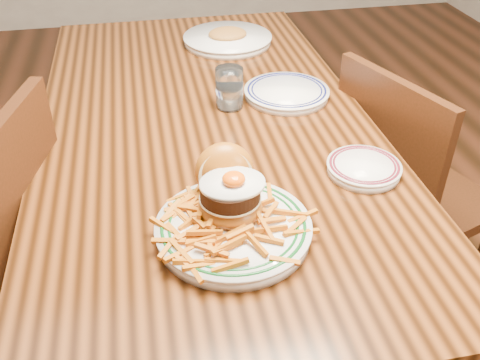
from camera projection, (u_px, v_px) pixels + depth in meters
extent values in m
plane|color=black|center=(214.00, 311.00, 1.83)|extent=(6.00, 6.00, 0.00)
cube|color=black|center=(206.00, 127.00, 1.41)|extent=(0.85, 1.60, 0.05)
cylinder|color=black|center=(94.00, 127.00, 2.16)|extent=(0.07, 0.07, 0.70)
cylinder|color=black|center=(269.00, 110.00, 2.28)|extent=(0.07, 0.07, 0.70)
cube|color=#3B190C|center=(24.00, 214.00, 1.17)|extent=(0.13, 0.42, 0.46)
cylinder|color=#3B190C|center=(82.00, 299.00, 1.60)|extent=(0.04, 0.04, 0.42)
cube|color=#3B190C|center=(416.00, 198.00, 1.68)|extent=(0.51, 0.51, 0.04)
cube|color=#3B190C|center=(385.00, 151.00, 1.47)|extent=(0.16, 0.39, 0.43)
cylinder|color=#3B190C|center=(405.00, 206.00, 1.99)|extent=(0.04, 0.04, 0.39)
cylinder|color=#3B190C|center=(332.00, 237.00, 1.85)|extent=(0.04, 0.04, 0.39)
cylinder|color=#3B190C|center=(480.00, 262.00, 1.75)|extent=(0.04, 0.04, 0.39)
cylinder|color=#3B190C|center=(403.00, 302.00, 1.61)|extent=(0.04, 0.04, 0.39)
cylinder|color=white|center=(233.00, 231.00, 1.02)|extent=(0.29, 0.29, 0.02)
cylinder|color=white|center=(233.00, 225.00, 1.01)|extent=(0.30, 0.30, 0.01)
torus|color=#0C4717|center=(233.00, 224.00, 1.01)|extent=(0.28, 0.28, 0.01)
torus|color=#0C4717|center=(233.00, 224.00, 1.01)|extent=(0.25, 0.25, 0.01)
ellipsoid|color=#A24C14|center=(230.00, 207.00, 1.03)|extent=(0.12, 0.12, 0.06)
cylinder|color=beige|center=(230.00, 198.00, 1.01)|extent=(0.12, 0.12, 0.00)
cylinder|color=black|center=(230.00, 191.00, 1.00)|extent=(0.11, 0.11, 0.03)
ellipsoid|color=white|center=(232.00, 183.00, 0.99)|extent=(0.12, 0.10, 0.01)
ellipsoid|color=#E54F04|center=(234.00, 179.00, 0.98)|extent=(0.04, 0.04, 0.02)
ellipsoid|color=#A24C14|center=(225.00, 171.00, 1.06)|extent=(0.12, 0.10, 0.13)
cylinder|color=beige|center=(226.00, 177.00, 1.05)|extent=(0.11, 0.04, 0.10)
cylinder|color=white|center=(363.00, 170.00, 1.19)|extent=(0.16, 0.16, 0.02)
cylinder|color=white|center=(364.00, 165.00, 1.18)|extent=(0.16, 0.16, 0.01)
torus|color=#571420|center=(364.00, 165.00, 1.18)|extent=(0.16, 0.16, 0.01)
torus|color=#571420|center=(364.00, 165.00, 1.18)|extent=(0.14, 0.14, 0.01)
cube|color=silver|center=(371.00, 162.00, 1.19)|extent=(0.09, 0.07, 0.00)
cylinder|color=white|center=(286.00, 94.00, 1.49)|extent=(0.23, 0.23, 0.02)
cylinder|color=white|center=(287.00, 90.00, 1.49)|extent=(0.24, 0.24, 0.01)
torus|color=#0F134D|center=(287.00, 90.00, 1.48)|extent=(0.22, 0.22, 0.01)
torus|color=#0F134D|center=(287.00, 90.00, 1.48)|extent=(0.20, 0.20, 0.01)
cylinder|color=white|center=(229.00, 88.00, 1.42)|extent=(0.07, 0.07, 0.11)
cylinder|color=silver|center=(230.00, 97.00, 1.43)|extent=(0.06, 0.06, 0.05)
cylinder|color=white|center=(228.00, 41.00, 1.82)|extent=(0.29, 0.29, 0.02)
cylinder|color=white|center=(228.00, 37.00, 1.81)|extent=(0.30, 0.30, 0.01)
ellipsoid|color=#A66B2F|center=(228.00, 34.00, 1.80)|extent=(0.13, 0.11, 0.04)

